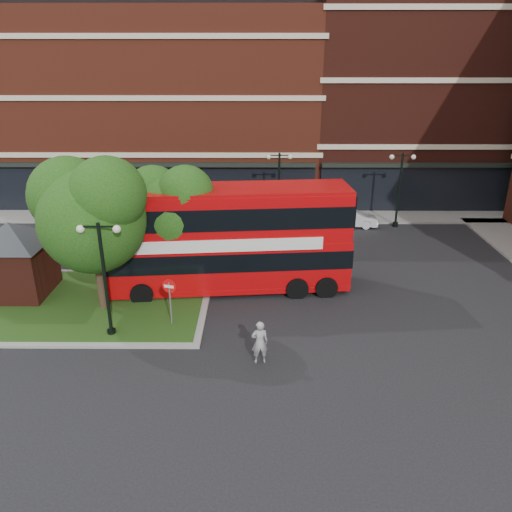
{
  "coord_description": "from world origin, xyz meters",
  "views": [
    {
      "loc": [
        0.67,
        -17.89,
        11.06
      ],
      "look_at": [
        0.54,
        4.21,
        2.0
      ],
      "focal_mm": 35.0,
      "sensor_mm": 36.0,
      "label": 1
    }
  ],
  "objects_px": {
    "woman": "(260,342)",
    "car_silver": "(226,209)",
    "bus": "(226,232)",
    "car_white": "(349,218)"
  },
  "relations": [
    {
      "from": "woman",
      "to": "car_white",
      "type": "xyz_separation_m",
      "value": [
        6.13,
        16.19,
        -0.27
      ]
    },
    {
      "from": "car_silver",
      "to": "car_white",
      "type": "height_order",
      "value": "car_silver"
    },
    {
      "from": "car_silver",
      "to": "woman",
      "type": "bearing_deg",
      "value": -172.92
    },
    {
      "from": "woman",
      "to": "car_silver",
      "type": "xyz_separation_m",
      "value": [
        -2.34,
        17.69,
        -0.1
      ]
    },
    {
      "from": "woman",
      "to": "car_white",
      "type": "height_order",
      "value": "woman"
    },
    {
      "from": "bus",
      "to": "woman",
      "type": "distance_m",
      "value": 7.02
    },
    {
      "from": "car_silver",
      "to": "bus",
      "type": "bearing_deg",
      "value": -176.84
    },
    {
      "from": "woman",
      "to": "car_silver",
      "type": "distance_m",
      "value": 17.84
    },
    {
      "from": "woman",
      "to": "car_silver",
      "type": "relative_size",
      "value": 0.39
    },
    {
      "from": "bus",
      "to": "woman",
      "type": "height_order",
      "value": "bus"
    }
  ]
}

